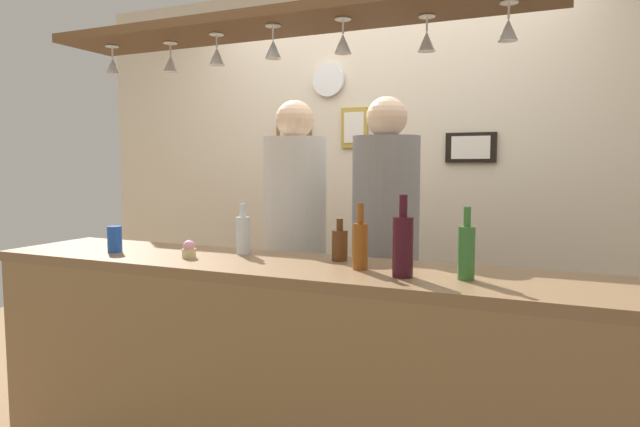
{
  "coord_description": "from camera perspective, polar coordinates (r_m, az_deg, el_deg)",
  "views": [
    {
      "loc": [
        1.1,
        -2.36,
        1.41
      ],
      "look_at": [
        0.0,
        0.1,
        1.18
      ],
      "focal_mm": 31.0,
      "sensor_mm": 36.0,
      "label": 1
    }
  ],
  "objects": [
    {
      "name": "picture_frame_crest",
      "position": [
        3.66,
        3.57,
        8.84
      ],
      "size": [
        0.18,
        0.02,
        0.26
      ],
      "color": "#B29338",
      "rests_on": "back_wall"
    },
    {
      "name": "bottle_wine_dark_red",
      "position": [
        2.02,
        8.55,
        -3.22
      ],
      "size": [
        0.08,
        0.08,
        0.3
      ],
      "color": "#380F19",
      "rests_on": "bar_counter"
    },
    {
      "name": "hanging_wineglass_center_right",
      "position": [
        2.24,
        2.38,
        17.23
      ],
      "size": [
        0.07,
        0.07,
        0.13
      ],
      "color": "silver",
      "rests_on": "overhead_glass_rack"
    },
    {
      "name": "overhead_glass_rack",
      "position": [
        2.41,
        -4.1,
        19.09
      ],
      "size": [
        2.2,
        0.36,
        0.04
      ],
      "primitive_type": "cube",
      "color": "brown"
    },
    {
      "name": "bottle_soda_clear",
      "position": [
        2.55,
        -7.96,
        -2.1
      ],
      "size": [
        0.06,
        0.06,
        0.23
      ],
      "color": "silver",
      "rests_on": "bar_counter"
    },
    {
      "name": "wall_clock",
      "position": [
        3.75,
        0.87,
        13.64
      ],
      "size": [
        0.22,
        0.03,
        0.22
      ],
      "primitive_type": "cylinder",
      "rotation": [
        1.57,
        0.0,
        0.0
      ],
      "color": "white",
      "rests_on": "back_wall"
    },
    {
      "name": "hanging_wineglass_left",
      "position": [
        2.74,
        -15.15,
        14.81
      ],
      "size": [
        0.07,
        0.07,
        0.13
      ],
      "color": "silver",
      "rests_on": "overhead_glass_rack"
    },
    {
      "name": "hanging_wineglass_far_left",
      "position": [
        2.9,
        -20.61,
        14.13
      ],
      "size": [
        0.07,
        0.07,
        0.13
      ],
      "color": "silver",
      "rests_on": "overhead_glass_rack"
    },
    {
      "name": "picture_frame_lower_pair",
      "position": [
        3.46,
        15.3,
        6.59
      ],
      "size": [
        0.3,
        0.02,
        0.18
      ],
      "color": "black",
      "rests_on": "back_wall"
    },
    {
      "name": "person_middle_grey_shirt",
      "position": [
        2.84,
        6.77,
        -2.13
      ],
      "size": [
        0.34,
        0.34,
        1.76
      ],
      "color": "#2D334C",
      "rests_on": "ground_plane"
    },
    {
      "name": "picture_frame_caricature",
      "position": [
        3.83,
        -2.73,
        6.72
      ],
      "size": [
        0.26,
        0.02,
        0.34
      ],
      "color": "brown",
      "rests_on": "back_wall"
    },
    {
      "name": "bar_counter",
      "position": [
        2.28,
        -6.38,
        -13.77
      ],
      "size": [
        2.7,
        0.55,
        1.01
      ],
      "color": "brown",
      "rests_on": "ground_plane"
    },
    {
      "name": "hanging_wineglass_right",
      "position": [
        2.24,
        10.95,
        17.16
      ],
      "size": [
        0.07,
        0.07,
        0.13
      ],
      "color": "silver",
      "rests_on": "overhead_glass_rack"
    },
    {
      "name": "hanging_wineglass_far_right",
      "position": [
        2.13,
        18.86,
        17.62
      ],
      "size": [
        0.07,
        0.07,
        0.13
      ],
      "color": "silver",
      "rests_on": "overhead_glass_rack"
    },
    {
      "name": "bottle_beer_brown_stubby",
      "position": [
        2.35,
        2.05,
        -3.18
      ],
      "size": [
        0.07,
        0.07,
        0.18
      ],
      "color": "#512D14",
      "rests_on": "bar_counter"
    },
    {
      "name": "back_wall",
      "position": [
        3.63,
        6.44,
        3.2
      ],
      "size": [
        4.4,
        0.06,
        2.6
      ],
      "primitive_type": "cube",
      "color": "beige",
      "rests_on": "ground_plane"
    },
    {
      "name": "hanging_wineglass_center_left",
      "position": [
        2.53,
        -10.6,
        15.76
      ],
      "size": [
        0.07,
        0.07,
        0.13
      ],
      "color": "silver",
      "rests_on": "overhead_glass_rack"
    },
    {
      "name": "person_left_white_patterned_shirt",
      "position": [
        3.03,
        -2.58,
        -1.57
      ],
      "size": [
        0.34,
        0.34,
        1.76
      ],
      "color": "#2D334C",
      "rests_on": "ground_plane"
    },
    {
      "name": "cupcake",
      "position": [
        2.49,
        -13.38,
        -3.66
      ],
      "size": [
        0.06,
        0.06,
        0.08
      ],
      "color": "beige",
      "rests_on": "bar_counter"
    },
    {
      "name": "bottle_beer_amber_tall",
      "position": [
        2.16,
        4.18,
        -3.15
      ],
      "size": [
        0.06,
        0.06,
        0.26
      ],
      "color": "brown",
      "rests_on": "bar_counter"
    },
    {
      "name": "hanging_wineglass_center",
      "position": [
        2.35,
        -4.86,
        16.65
      ],
      "size": [
        0.07,
        0.07,
        0.13
      ],
      "color": "silver",
      "rests_on": "overhead_glass_rack"
    },
    {
      "name": "bottle_beer_green_import",
      "position": [
        2.02,
        14.88,
        -3.74
      ],
      "size": [
        0.06,
        0.06,
        0.26
      ],
      "color": "#336B2D",
      "rests_on": "bar_counter"
    },
    {
      "name": "drink_can",
      "position": [
        2.75,
        -20.43,
        -2.5
      ],
      "size": [
        0.07,
        0.07,
        0.12
      ],
      "primitive_type": "cylinder",
      "color": "#1E4CB2",
      "rests_on": "bar_counter"
    }
  ]
}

